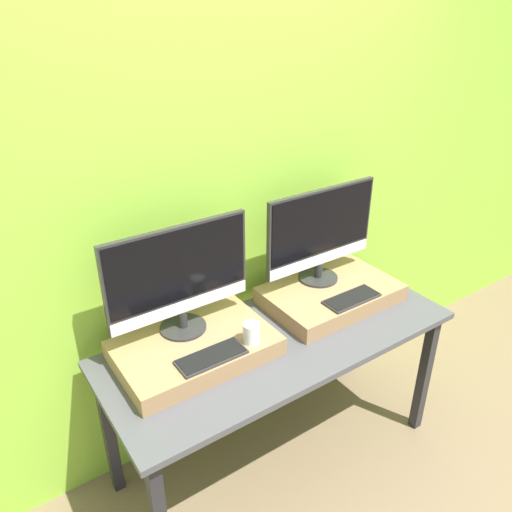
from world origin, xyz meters
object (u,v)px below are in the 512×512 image
at_px(monitor_right, 321,232).
at_px(monitor_left, 179,276).
at_px(keyboard_left, 211,357).
at_px(mug, 251,333).
at_px(keyboard_right, 352,298).

bearing_deg(monitor_right, monitor_left, 180.00).
distance_m(keyboard_left, mug, 0.20).
relative_size(keyboard_left, mug, 3.19).
height_order(mug, monitor_right, monitor_right).
distance_m(mug, keyboard_right, 0.58).
bearing_deg(mug, keyboard_right, 0.00).
bearing_deg(monitor_right, mug, -157.00).
bearing_deg(monitor_left, mug, -51.83).
xyz_separation_m(mug, monitor_right, (0.58, 0.25, 0.22)).
distance_m(monitor_right, keyboard_right, 0.36).
bearing_deg(keyboard_left, monitor_right, 17.65).
distance_m(monitor_left, keyboard_left, 0.36).
bearing_deg(keyboard_left, mug, 0.00).
height_order(monitor_right, keyboard_right, monitor_right).
distance_m(mug, monitor_right, 0.67).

